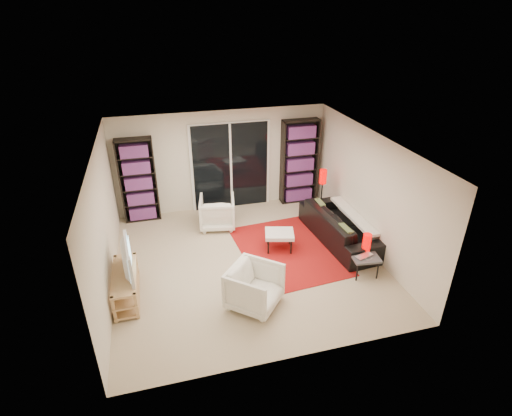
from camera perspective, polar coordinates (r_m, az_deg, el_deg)
The scene contains 20 objects.
floor at distance 7.94m, azimuth -1.19°, elevation -7.60°, with size 5.00×5.00×0.00m, color beige.
wall_back at distance 9.57m, azimuth -4.89°, elevation 6.74°, with size 5.00×0.02×2.40m, color beige.
wall_front at distance 5.31m, azimuth 5.33°, elevation -11.86°, with size 5.00×0.02×2.40m, color beige.
wall_left at distance 7.23m, azimuth -20.92°, elevation -2.23°, with size 0.02×5.00×2.40m, color beige.
wall_right at distance 8.22m, azimuth 15.91°, elevation 2.17°, with size 0.02×5.00×2.40m, color beige.
ceiling at distance 6.86m, azimuth -1.39°, elevation 9.07°, with size 5.00×5.00×0.02m, color white.
sliding_door at distance 9.62m, azimuth -3.64°, elevation 5.94°, with size 1.92×0.08×2.16m.
bookshelf_left at distance 9.38m, azimuth -16.45°, elevation 3.77°, with size 0.80×0.30×1.95m.
bookshelf_right at distance 9.95m, azimuth 6.20°, elevation 6.58°, with size 0.90×0.30×2.10m.
tv_stand at distance 7.27m, azimuth -18.08°, elevation -10.39°, with size 0.40×1.25×0.50m.
tv at distance 6.97m, azimuth -18.53°, elevation -6.99°, with size 0.98×0.13×0.56m, color black.
rug at distance 8.28m, azimuth 4.50°, elevation -6.04°, with size 1.84×2.50×0.01m, color #A51312.
sofa at distance 8.63m, azimuth 11.98°, elevation -2.58°, with size 2.26×0.88×0.66m, color black.
armchair_back at distance 8.99m, azimuth -5.55°, elevation -0.59°, with size 0.76×0.79×0.71m, color white.
armchair_front at distance 6.70m, azimuth -0.20°, elevation -11.26°, with size 0.78×0.81×0.73m, color white.
ottoman at distance 8.14m, azimuth 3.36°, elevation -3.82°, with size 0.67×0.60×0.40m.
side_table at distance 7.69m, azimuth 15.24°, elevation -6.81°, with size 0.55×0.55×0.40m.
laptop at distance 7.59m, azimuth 15.46°, elevation -6.79°, with size 0.34×0.22×0.03m, color silver.
table_lamp at distance 7.71m, azimuth 15.54°, elevation -4.78°, with size 0.16×0.16×0.35m, color #F00100.
floor_lamp at distance 9.24m, azimuth 9.48°, elevation 3.63°, with size 0.18×0.18×1.20m.
Camera 1 is at (-1.53, -6.33, 4.54)m, focal length 28.00 mm.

